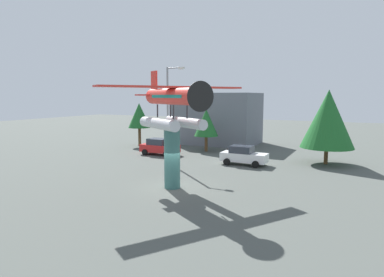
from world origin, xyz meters
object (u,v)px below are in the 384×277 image
car_mid_white (243,155)px  storefront_building (218,118)px  car_near_red (159,147)px  tree_west (139,116)px  streetlight_primary (169,109)px  tree_center_back (328,119)px  display_pedestal (172,158)px  tree_east (206,123)px  floatplane_monument (173,104)px

car_mid_white → storefront_building: size_ratio=0.40×
car_near_red → tree_west: (-5.69, 4.29, 2.98)m
car_near_red → tree_west: size_ratio=0.77×
streetlight_primary → tree_center_back: bearing=25.4°
car_mid_white → streetlight_primary: size_ratio=0.47×
display_pedestal → car_near_red: size_ratio=0.99×
storefront_building → tree_east: 6.96m
display_pedestal → tree_west: bearing=132.1°
tree_east → car_near_red: bearing=-128.5°
floatplane_monument → tree_west: 20.51m
tree_east → tree_center_back: (13.02, -1.58, 0.95)m
floatplane_monument → car_mid_white: size_ratio=2.23×
car_mid_white → tree_east: tree_east is taller
floatplane_monument → streetlight_primary: size_ratio=1.05×
car_near_red → storefront_building: size_ratio=0.40×
streetlight_primary → tree_west: size_ratio=1.64×
tree_center_back → storefront_building: bearing=149.9°
car_mid_white → storefront_building: bearing=122.3°
streetlight_primary → tree_center_back: size_ratio=1.29×
streetlight_primary → floatplane_monument: bearing=-57.7°
car_mid_white → car_near_red: bearing=174.4°
display_pedestal → storefront_building: storefront_building is taller
car_mid_white → streetlight_primary: streetlight_primary is taller
display_pedestal → streetlight_primary: size_ratio=0.46×
display_pedestal → storefront_building: size_ratio=0.40×
streetlight_primary → tree_center_back: streetlight_primary is taller
tree_center_back → tree_east: bearing=173.1°
streetlight_primary → tree_east: size_ratio=1.85×
floatplane_monument → tree_center_back: floatplane_monument is taller
car_mid_white → tree_center_back: (6.75, 3.81, 3.35)m
car_mid_white → streetlight_primary: bearing=-159.2°
floatplane_monument → tree_west: size_ratio=1.72×
car_mid_white → tree_east: size_ratio=0.87×
storefront_building → display_pedestal: bearing=-75.1°
floatplane_monument → tree_center_back: 16.19m
floatplane_monument → car_near_red: size_ratio=2.23×
display_pedestal → car_mid_white: display_pedestal is taller
floatplane_monument → car_near_red: bearing=158.8°
car_mid_white → tree_center_back: 8.45m
display_pedestal → storefront_building: 22.80m
storefront_building → tree_east: bearing=-78.0°
car_mid_white → tree_east: (-6.26, 5.39, 2.40)m
storefront_building → tree_center_back: tree_center_back is taller
storefront_building → tree_center_back: (14.46, -8.39, 0.87)m
display_pedestal → car_mid_white: size_ratio=0.99×
car_mid_white → tree_west: 16.60m
tree_east → display_pedestal: bearing=-73.9°
car_mid_white → display_pedestal: bearing=-100.8°
floatplane_monument → car_mid_white: bearing=112.2°
car_near_red → storefront_building: storefront_building is taller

